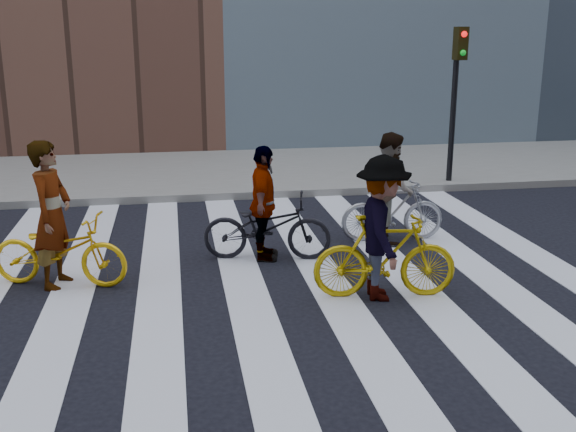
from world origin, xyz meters
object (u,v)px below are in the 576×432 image
object	(u,v)px
traffic_signal	(457,80)
bike_yellow_right	(385,256)
rider_mid	(391,188)
rider_left	(52,215)
bike_dark_rear	(267,227)
bike_yellow_left	(59,250)
rider_rear	(263,204)
rider_right	(382,228)
bike_silver_mid	(393,210)

from	to	relation	value
traffic_signal	bike_yellow_right	xyz separation A→B (m)	(-3.26, -5.67, -1.75)
rider_mid	rider_left	bearing A→B (deg)	105.66
bike_yellow_right	rider_left	world-z (taller)	rider_left
traffic_signal	rider_mid	size ratio (longest dim) A/B	1.91
traffic_signal	bike_dark_rear	bearing A→B (deg)	-138.65
bike_dark_rear	bike_yellow_right	bearing A→B (deg)	-132.56
traffic_signal	bike_yellow_left	distance (m)	8.80
rider_mid	rider_rear	xyz separation A→B (m)	(-2.09, -0.56, -0.03)
rider_left	rider_rear	size ratio (longest dim) A/B	1.14
traffic_signal	bike_dark_rear	size ratio (longest dim) A/B	1.79
bike_yellow_left	rider_left	size ratio (longest dim) A/B	0.94
traffic_signal	rider_rear	distance (m)	6.20
bike_yellow_left	bike_dark_rear	distance (m)	2.87
bike_dark_rear	rider_left	size ratio (longest dim) A/B	0.97
rider_left	rider_mid	bearing A→B (deg)	-60.80
traffic_signal	bike_dark_rear	distance (m)	6.26
bike_yellow_left	rider_right	xyz separation A→B (m)	(4.00, -1.12, 0.43)
bike_yellow_right	rider_left	size ratio (longest dim) A/B	0.93
rider_left	rider_rear	xyz separation A→B (m)	(2.81, 0.59, -0.12)
rider_mid	rider_rear	distance (m)	2.16
bike_yellow_right	bike_dark_rear	world-z (taller)	bike_yellow_right
bike_yellow_left	rider_right	world-z (taller)	rider_right
bike_silver_mid	bike_yellow_left	bearing A→B (deg)	105.66
bike_silver_mid	bike_dark_rear	xyz separation A→B (m)	(-2.09, -0.56, -0.01)
bike_dark_rear	rider_rear	distance (m)	0.35
rider_rear	rider_left	bearing A→B (deg)	113.25
traffic_signal	bike_dark_rear	world-z (taller)	traffic_signal
traffic_signal	rider_rear	size ratio (longest dim) A/B	1.98
bike_silver_mid	rider_rear	size ratio (longest dim) A/B	0.98
traffic_signal	bike_yellow_right	bearing A→B (deg)	-119.95
bike_dark_rear	rider_right	world-z (taller)	rider_right
rider_left	traffic_signal	bearing A→B (deg)	-42.32
traffic_signal	bike_yellow_left	xyz separation A→B (m)	(-7.32, -4.55, -1.80)
traffic_signal	rider_rear	world-z (taller)	traffic_signal
rider_left	rider_rear	bearing A→B (deg)	-62.23
bike_yellow_right	bike_dark_rear	size ratio (longest dim) A/B	0.96
traffic_signal	rider_mid	distance (m)	4.43
traffic_signal	rider_left	size ratio (longest dim) A/B	1.73
traffic_signal	rider_left	distance (m)	8.76
traffic_signal	bike_yellow_left	world-z (taller)	traffic_signal
bike_yellow_left	rider_mid	bearing A→B (deg)	-60.67
bike_yellow_left	bike_yellow_right	size ratio (longest dim) A/B	1.02
traffic_signal	rider_right	distance (m)	6.71
bike_silver_mid	rider_left	distance (m)	5.10
bike_silver_mid	rider_mid	size ratio (longest dim) A/B	0.95
bike_yellow_right	rider_rear	size ratio (longest dim) A/B	1.06
bike_yellow_left	bike_yellow_right	distance (m)	4.20
bike_yellow_right	bike_silver_mid	bearing A→B (deg)	-13.29
rider_right	bike_dark_rear	bearing A→B (deg)	42.10
bike_dark_rear	rider_left	bearing A→B (deg)	113.05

